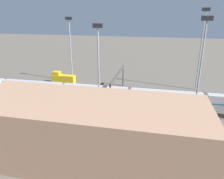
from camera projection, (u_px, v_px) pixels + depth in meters
The scene contains 14 objects.
ground_plane at pixel (108, 95), 81.40m from camera, with size 400.00×400.00×0.00m, color #60594F.
track_bed_0 at pixel (113, 87), 90.58m from camera, with size 140.00×2.80×0.12m, color #4C443D.
track_bed_1 at pixel (111, 91), 85.98m from camera, with size 140.00×2.80×0.12m, color #4C443D.
track_bed_2 at pixel (108, 95), 81.38m from camera, with size 140.00×2.80×0.12m, color #4C443D.
track_bed_3 at pixel (105, 100), 76.78m from camera, with size 140.00×2.80×0.12m, color #4C443D.
track_bed_4 at pixel (101, 106), 72.18m from camera, with size 140.00×2.80×0.12m, color #4C443D.
train_on_track_0 at pixel (63, 79), 94.35m from camera, with size 10.00×3.00×5.00m.
train_on_track_3 at pixel (95, 93), 76.63m from camera, with size 119.80×3.06×5.00m.
light_mast_0 at pixel (70, 42), 92.14m from camera, with size 2.80×0.70×27.44m.
light_mast_1 at pixel (98, 58), 62.88m from camera, with size 2.80×0.70×26.46m.
light_mast_2 at pixel (202, 41), 81.10m from camera, with size 2.80×0.70×30.82m.
light_mast_3 at pixel (202, 58), 57.31m from camera, with size 2.80×0.70×28.56m.
signal_gantry at pixel (118, 77), 78.17m from camera, with size 0.70×25.00×8.80m.
maintenance_shed at pixel (85, 130), 45.14m from camera, with size 48.56×18.04×12.84m, color tan.
Camera 1 is at (-17.61, 73.81, 29.60)m, focal length 35.10 mm.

